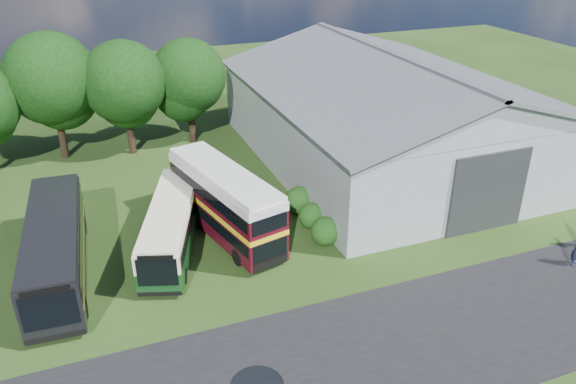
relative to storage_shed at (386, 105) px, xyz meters
name	(u,v)px	position (x,y,z in m)	size (l,w,h in m)	color
ground	(268,330)	(-15.00, -15.98, -4.17)	(120.00, 120.00, 0.00)	#1F3511
asphalt_road	(357,357)	(-12.00, -18.98, -4.17)	(60.00, 8.00, 0.02)	black
storage_shed	(386,105)	(0.00, 0.00, 0.00)	(18.80, 24.80, 8.15)	gray
tree_mid	(51,79)	(-23.00, 8.82, 2.02)	(6.80, 6.80, 9.60)	black
tree_right_a	(124,82)	(-18.00, 7.82, 1.52)	(6.26, 6.26, 8.83)	black
tree_right_b	(188,77)	(-13.00, 8.62, 1.27)	(5.98, 5.98, 8.45)	black
shrub_front	(325,242)	(-9.40, -9.98, -4.17)	(1.70, 1.70, 1.70)	#194714
shrub_mid	(311,226)	(-9.40, -7.98, -4.17)	(1.60, 1.60, 1.60)	#194714
shrub_back	(299,212)	(-9.40, -5.98, -4.17)	(1.80, 1.80, 1.80)	#194714
bus_green_single	(172,225)	(-17.64, -7.34, -2.72)	(5.27, 10.08, 2.72)	black
bus_maroon_double	(225,203)	(-14.44, -6.98, -2.11)	(4.64, 9.89, 4.12)	black
bus_dark_single	(56,247)	(-23.68, -7.86, -2.47)	(3.22, 11.65, 3.18)	black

